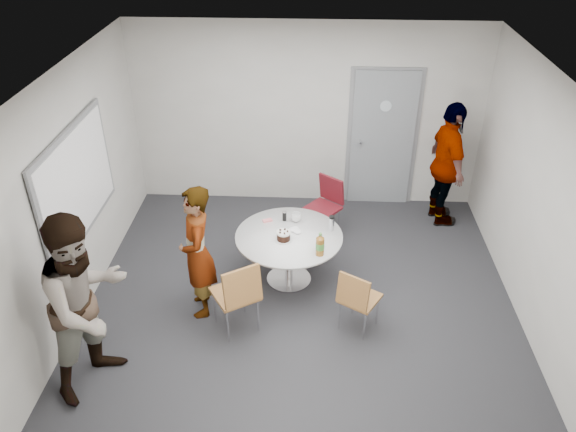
# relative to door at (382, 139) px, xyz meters

# --- Properties ---
(floor) EXTENTS (5.00, 5.00, 0.00)m
(floor) POSITION_rel_door_xyz_m (-1.10, -2.48, -1.03)
(floor) COLOR #242428
(floor) RESTS_ON ground
(ceiling) EXTENTS (5.00, 5.00, 0.00)m
(ceiling) POSITION_rel_door_xyz_m (-1.10, -2.48, 1.67)
(ceiling) COLOR silver
(ceiling) RESTS_ON wall_back
(wall_back) EXTENTS (5.00, 0.00, 5.00)m
(wall_back) POSITION_rel_door_xyz_m (-1.10, 0.02, 0.32)
(wall_back) COLOR #B0ADA7
(wall_back) RESTS_ON floor
(wall_left) EXTENTS (0.00, 5.00, 5.00)m
(wall_left) POSITION_rel_door_xyz_m (-3.60, -2.48, 0.32)
(wall_left) COLOR #B0ADA7
(wall_left) RESTS_ON floor
(wall_right) EXTENTS (0.00, 5.00, 5.00)m
(wall_right) POSITION_rel_door_xyz_m (1.40, -2.48, 0.32)
(wall_right) COLOR #B0ADA7
(wall_right) RESTS_ON floor
(wall_front) EXTENTS (5.00, 0.00, 5.00)m
(wall_front) POSITION_rel_door_xyz_m (-1.10, -4.98, 0.32)
(wall_front) COLOR #B0ADA7
(wall_front) RESTS_ON floor
(door) EXTENTS (1.02, 0.17, 2.12)m
(door) POSITION_rel_door_xyz_m (0.00, 0.00, 0.00)
(door) COLOR slate
(door) RESTS_ON wall_back
(whiteboard) EXTENTS (0.04, 1.90, 1.25)m
(whiteboard) POSITION_rel_door_xyz_m (-3.56, -2.28, 0.42)
(whiteboard) COLOR slate
(whiteboard) RESTS_ON wall_left
(table) EXTENTS (1.28, 1.28, 0.96)m
(table) POSITION_rel_door_xyz_m (-1.24, -2.03, -0.45)
(table) COLOR silver
(table) RESTS_ON floor
(chair_near_left) EXTENTS (0.62, 0.63, 0.93)m
(chair_near_left) POSITION_rel_door_xyz_m (-1.75, -2.97, -0.46)
(chair_near_left) COLOR brown
(chair_near_left) RESTS_ON floor
(chair_near_right) EXTENTS (0.53, 0.54, 0.80)m
(chair_near_right) POSITION_rel_door_xyz_m (-0.49, -2.89, -0.54)
(chair_near_right) COLOR brown
(chair_near_right) RESTS_ON floor
(chair_far) EXTENTS (0.59, 0.59, 0.86)m
(chair_far) POSITION_rel_door_xyz_m (-0.80, -0.95, -0.51)
(chair_far) COLOR #5C121A
(chair_far) RESTS_ON floor
(person_main) EXTENTS (0.51, 0.65, 1.59)m
(person_main) POSITION_rel_door_xyz_m (-2.24, -2.60, -0.23)
(person_main) COLOR #A5C6EA
(person_main) RESTS_ON floor
(person_left) EXTENTS (1.08, 1.16, 1.91)m
(person_left) POSITION_rel_door_xyz_m (-3.05, -3.68, -0.07)
(person_left) COLOR white
(person_left) RESTS_ON floor
(person_right) EXTENTS (0.58, 1.10, 1.79)m
(person_right) POSITION_rel_door_xyz_m (0.85, -0.53, -0.13)
(person_right) COLOR black
(person_right) RESTS_ON floor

